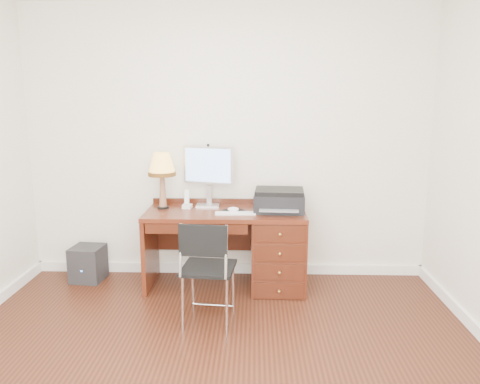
{
  "coord_description": "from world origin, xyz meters",
  "views": [
    {
      "loc": [
        0.27,
        -2.88,
        1.8
      ],
      "look_at": [
        0.14,
        1.2,
        0.97
      ],
      "focal_mm": 35.0,
      "sensor_mm": 36.0,
      "label": 1
    }
  ],
  "objects_px": {
    "desk": "(259,245)",
    "chair": "(207,263)",
    "printer": "(279,200)",
    "monitor": "(208,169)",
    "leg_lamp": "(162,168)",
    "phone": "(187,203)",
    "equipment_box": "(88,263)"
  },
  "relations": [
    {
      "from": "desk",
      "to": "chair",
      "type": "height_order",
      "value": "chair"
    },
    {
      "from": "desk",
      "to": "printer",
      "type": "relative_size",
      "value": 3.07
    },
    {
      "from": "monitor",
      "to": "leg_lamp",
      "type": "distance_m",
      "value": 0.44
    },
    {
      "from": "printer",
      "to": "phone",
      "type": "distance_m",
      "value": 0.89
    },
    {
      "from": "leg_lamp",
      "to": "phone",
      "type": "bearing_deg",
      "value": 3.19
    },
    {
      "from": "phone",
      "to": "chair",
      "type": "relative_size",
      "value": 0.21
    },
    {
      "from": "monitor",
      "to": "printer",
      "type": "height_order",
      "value": "monitor"
    },
    {
      "from": "printer",
      "to": "equipment_box",
      "type": "distance_m",
      "value": 2.01
    },
    {
      "from": "chair",
      "to": "equipment_box",
      "type": "height_order",
      "value": "chair"
    },
    {
      "from": "leg_lamp",
      "to": "equipment_box",
      "type": "bearing_deg",
      "value": 178.71
    },
    {
      "from": "printer",
      "to": "chair",
      "type": "bearing_deg",
      "value": -122.16
    },
    {
      "from": "leg_lamp",
      "to": "chair",
      "type": "relative_size",
      "value": 0.62
    },
    {
      "from": "desk",
      "to": "equipment_box",
      "type": "distance_m",
      "value": 1.73
    },
    {
      "from": "leg_lamp",
      "to": "chair",
      "type": "height_order",
      "value": "leg_lamp"
    },
    {
      "from": "printer",
      "to": "phone",
      "type": "relative_size",
      "value": 2.73
    },
    {
      "from": "printer",
      "to": "equipment_box",
      "type": "height_order",
      "value": "printer"
    },
    {
      "from": "monitor",
      "to": "printer",
      "type": "distance_m",
      "value": 0.77
    },
    {
      "from": "desk",
      "to": "phone",
      "type": "height_order",
      "value": "phone"
    },
    {
      "from": "monitor",
      "to": "equipment_box",
      "type": "bearing_deg",
      "value": -157.89
    },
    {
      "from": "equipment_box",
      "to": "chair",
      "type": "bearing_deg",
      "value": -29.66
    },
    {
      "from": "monitor",
      "to": "phone",
      "type": "height_order",
      "value": "monitor"
    },
    {
      "from": "monitor",
      "to": "leg_lamp",
      "type": "height_order",
      "value": "monitor"
    },
    {
      "from": "desk",
      "to": "chair",
      "type": "distance_m",
      "value": 0.92
    },
    {
      "from": "phone",
      "to": "desk",
      "type": "bearing_deg",
      "value": -0.04
    },
    {
      "from": "monitor",
      "to": "phone",
      "type": "distance_m",
      "value": 0.39
    },
    {
      "from": "phone",
      "to": "printer",
      "type": "bearing_deg",
      "value": 2.59
    },
    {
      "from": "leg_lamp",
      "to": "equipment_box",
      "type": "height_order",
      "value": "leg_lamp"
    },
    {
      "from": "chair",
      "to": "printer",
      "type": "bearing_deg",
      "value": 59.81
    },
    {
      "from": "monitor",
      "to": "equipment_box",
      "type": "distance_m",
      "value": 1.53
    },
    {
      "from": "desk",
      "to": "leg_lamp",
      "type": "bearing_deg",
      "value": 175.17
    },
    {
      "from": "printer",
      "to": "phone",
      "type": "xyz_separation_m",
      "value": [
        -0.88,
        0.07,
        -0.05
      ]
    },
    {
      "from": "printer",
      "to": "chair",
      "type": "distance_m",
      "value": 1.08
    }
  ]
}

